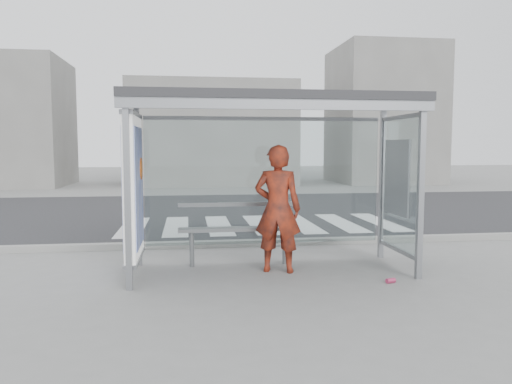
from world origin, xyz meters
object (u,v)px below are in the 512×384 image
Objects in this scene: person at (278,209)px; bench at (239,229)px; bus_shelter at (246,139)px; soda_can at (391,281)px.

bench is (-0.53, 0.51, -0.37)m from person.
bus_shelter reaches higher than person.
bus_shelter is 1.13m from person.
bus_shelter is at bearing 9.03° from person.
person is 14.66× the size of soda_can.
person is (0.47, -0.07, -1.03)m from bus_shelter.
bus_shelter is 2.23× the size of person.
bench is (-0.07, 0.44, -1.40)m from bus_shelter.
person is 1.00× the size of bench.
bus_shelter reaches higher than soda_can.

